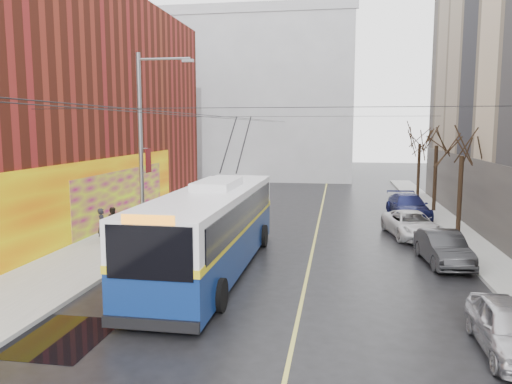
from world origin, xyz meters
TOP-DOWN VIEW (x-y plane):
  - ground at (0.00, 0.00)m, footprint 140.00×140.00m
  - sidewalk_left at (-8.00, 12.00)m, footprint 4.00×60.00m
  - sidewalk_right at (9.00, 12.00)m, footprint 2.00×60.00m
  - lane_line at (1.50, 14.00)m, footprint 0.12×50.00m
  - building_left at (-15.99, 13.99)m, footprint 12.11×36.00m
  - building_far at (-6.00, 44.99)m, footprint 20.50×12.10m
  - streetlight_pole at (-6.14, 10.00)m, footprint 2.65×0.60m
  - catenary_wires at (-2.54, 14.77)m, footprint 18.00×60.00m
  - tree_near at (9.00, 16.00)m, footprint 3.20×3.20m
  - tree_mid at (9.00, 23.00)m, footprint 3.20×3.20m
  - tree_far at (9.00, 30.00)m, footprint 3.20×3.20m
  - puddle at (-4.90, 0.38)m, footprint 2.59×3.01m
  - pigeons_flying at (-1.72, 9.67)m, footprint 3.36×1.48m
  - trolleybus at (-2.32, 7.27)m, footprint 3.20×13.28m
  - parked_car_a at (7.00, 1.38)m, footprint 1.60×3.92m
  - parked_car_b at (7.00, 9.76)m, footprint 1.89×4.34m
  - parked_car_c at (6.45, 14.96)m, footprint 2.99×5.08m
  - parked_car_d at (7.00, 20.44)m, footprint 2.55×5.36m
  - following_car at (-4.01, 19.75)m, footprint 1.91×4.51m
  - pedestrian_a at (-8.65, 10.63)m, footprint 0.53×0.68m
  - pedestrian_b at (-8.62, 11.81)m, footprint 0.73×0.86m

SIDE VIEW (x-z plane):
  - ground at x=0.00m, z-range 0.00..0.00m
  - lane_line at x=1.50m, z-range 0.00..0.01m
  - puddle at x=-4.90m, z-range 0.00..0.01m
  - sidewalk_left at x=-8.00m, z-range 0.00..0.15m
  - sidewalk_right at x=9.00m, z-range 0.00..0.15m
  - parked_car_c at x=6.45m, z-range 0.00..1.33m
  - parked_car_a at x=7.00m, z-range 0.00..1.33m
  - parked_car_b at x=7.00m, z-range 0.00..1.39m
  - parked_car_d at x=7.00m, z-range 0.00..1.51m
  - following_car at x=-4.01m, z-range 0.00..1.52m
  - pedestrian_b at x=-8.62m, z-range 0.15..1.69m
  - pedestrian_a at x=-8.65m, z-range 0.15..1.82m
  - trolleybus at x=-2.32m, z-range -1.39..4.87m
  - streetlight_pole at x=-6.14m, z-range 0.35..9.35m
  - tree_near at x=9.00m, z-range 1.78..8.18m
  - tree_far at x=9.00m, z-range 1.86..8.43m
  - tree_mid at x=9.00m, z-range 1.91..8.59m
  - catenary_wires at x=-2.54m, z-range 6.13..6.36m
  - building_left at x=-15.99m, z-range -0.01..13.99m
  - pigeons_flying at x=-1.72m, z-range 6.43..8.46m
  - building_far at x=-6.00m, z-range 0.02..18.02m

